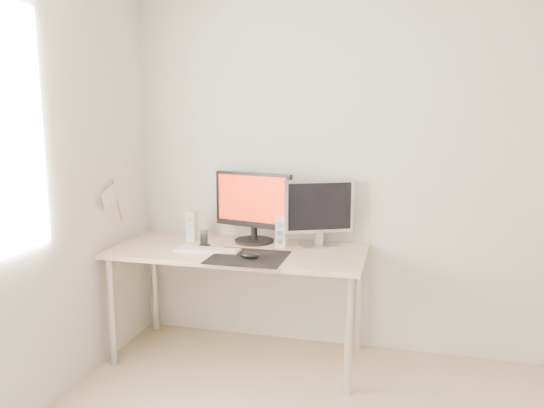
{
  "coord_description": "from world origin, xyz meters",
  "views": [
    {
      "loc": [
        0.08,
        -1.72,
        1.58
      ],
      "look_at": [
        -0.73,
        1.48,
        1.01
      ],
      "focal_mm": 35.0,
      "sensor_mm": 36.0,
      "label": 1
    }
  ],
  "objects_px": {
    "speaker_right": "(281,232)",
    "phone_dock": "(204,241)",
    "speaker_left": "(192,226)",
    "main_monitor": "(253,205)",
    "second_monitor": "(319,210)",
    "keyboard": "(208,250)",
    "desk": "(238,261)",
    "mouse": "(250,255)"
  },
  "relations": [
    {
      "from": "phone_dock",
      "to": "second_monitor",
      "type": "bearing_deg",
      "value": 14.27
    },
    {
      "from": "speaker_right",
      "to": "main_monitor",
      "type": "bearing_deg",
      "value": 160.26
    },
    {
      "from": "keyboard",
      "to": "phone_dock",
      "type": "bearing_deg",
      "value": 121.66
    },
    {
      "from": "mouse",
      "to": "desk",
      "type": "distance_m",
      "value": 0.27
    },
    {
      "from": "mouse",
      "to": "second_monitor",
      "type": "relative_size",
      "value": 0.27
    },
    {
      "from": "desk",
      "to": "second_monitor",
      "type": "xyz_separation_m",
      "value": [
        0.48,
        0.18,
        0.32
      ]
    },
    {
      "from": "main_monitor",
      "to": "second_monitor",
      "type": "distance_m",
      "value": 0.44
    },
    {
      "from": "keyboard",
      "to": "phone_dock",
      "type": "distance_m",
      "value": 0.12
    },
    {
      "from": "desk",
      "to": "speaker_right",
      "type": "relative_size",
      "value": 8.09
    },
    {
      "from": "speaker_left",
      "to": "phone_dock",
      "type": "bearing_deg",
      "value": -44.79
    },
    {
      "from": "speaker_left",
      "to": "keyboard",
      "type": "bearing_deg",
      "value": -49.73
    },
    {
      "from": "speaker_left",
      "to": "keyboard",
      "type": "xyz_separation_m",
      "value": [
        0.21,
        -0.24,
        -0.09
      ]
    },
    {
      "from": "speaker_left",
      "to": "speaker_right",
      "type": "bearing_deg",
      "value": -2.91
    },
    {
      "from": "keyboard",
      "to": "desk",
      "type": "bearing_deg",
      "value": 30.51
    },
    {
      "from": "mouse",
      "to": "keyboard",
      "type": "distance_m",
      "value": 0.33
    },
    {
      "from": "second_monitor",
      "to": "keyboard",
      "type": "xyz_separation_m",
      "value": [
        -0.65,
        -0.28,
        -0.23
      ]
    },
    {
      "from": "desk",
      "to": "second_monitor",
      "type": "relative_size",
      "value": 3.68
    },
    {
      "from": "mouse",
      "to": "speaker_left",
      "type": "distance_m",
      "value": 0.63
    },
    {
      "from": "mouse",
      "to": "keyboard",
      "type": "bearing_deg",
      "value": 159.99
    },
    {
      "from": "speaker_left",
      "to": "speaker_right",
      "type": "relative_size",
      "value": 1.0
    },
    {
      "from": "desk",
      "to": "speaker_right",
      "type": "height_order",
      "value": "speaker_right"
    },
    {
      "from": "desk",
      "to": "second_monitor",
      "type": "height_order",
      "value": "second_monitor"
    },
    {
      "from": "speaker_left",
      "to": "phone_dock",
      "type": "relative_size",
      "value": 1.78
    },
    {
      "from": "main_monitor",
      "to": "phone_dock",
      "type": "xyz_separation_m",
      "value": [
        -0.28,
        -0.19,
        -0.22
      ]
    },
    {
      "from": "speaker_left",
      "to": "mouse",
      "type": "bearing_deg",
      "value": -34.72
    },
    {
      "from": "phone_dock",
      "to": "speaker_right",
      "type": "bearing_deg",
      "value": 13.04
    },
    {
      "from": "second_monitor",
      "to": "phone_dock",
      "type": "xyz_separation_m",
      "value": [
        -0.71,
        -0.18,
        -0.21
      ]
    },
    {
      "from": "mouse",
      "to": "keyboard",
      "type": "xyz_separation_m",
      "value": [
        -0.31,
        0.11,
        -0.02
      ]
    },
    {
      "from": "mouse",
      "to": "speaker_right",
      "type": "relative_size",
      "value": 0.59
    },
    {
      "from": "main_monitor",
      "to": "second_monitor",
      "type": "bearing_deg",
      "value": -0.69
    },
    {
      "from": "speaker_right",
      "to": "phone_dock",
      "type": "height_order",
      "value": "speaker_right"
    },
    {
      "from": "speaker_right",
      "to": "speaker_left",
      "type": "bearing_deg",
      "value": 177.09
    },
    {
      "from": "main_monitor",
      "to": "keyboard",
      "type": "relative_size",
      "value": 1.29
    },
    {
      "from": "main_monitor",
      "to": "speaker_left",
      "type": "height_order",
      "value": "main_monitor"
    },
    {
      "from": "second_monitor",
      "to": "speaker_left",
      "type": "relative_size",
      "value": 2.2
    },
    {
      "from": "desk",
      "to": "keyboard",
      "type": "relative_size",
      "value": 3.8
    },
    {
      "from": "speaker_right",
      "to": "phone_dock",
      "type": "bearing_deg",
      "value": -166.96
    },
    {
      "from": "speaker_left",
      "to": "speaker_right",
      "type": "height_order",
      "value": "same"
    },
    {
      "from": "phone_dock",
      "to": "desk",
      "type": "bearing_deg",
      "value": -0.44
    },
    {
      "from": "second_monitor",
      "to": "speaker_right",
      "type": "distance_m",
      "value": 0.28
    },
    {
      "from": "mouse",
      "to": "desk",
      "type": "bearing_deg",
      "value": 123.64
    },
    {
      "from": "second_monitor",
      "to": "speaker_left",
      "type": "height_order",
      "value": "second_monitor"
    }
  ]
}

